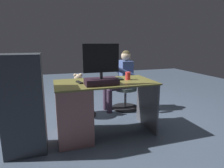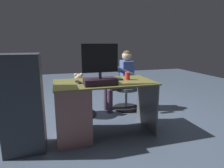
{
  "view_description": "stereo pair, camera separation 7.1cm",
  "coord_description": "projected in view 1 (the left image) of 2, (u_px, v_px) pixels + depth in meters",
  "views": [
    {
      "loc": [
        0.67,
        2.8,
        1.23
      ],
      "look_at": [
        -0.2,
        0.09,
        0.61
      ],
      "focal_mm": 30.63,
      "sensor_mm": 36.0,
      "label": 1
    },
    {
      "loc": [
        0.6,
        2.82,
        1.23
      ],
      "look_at": [
        -0.2,
        0.09,
        0.61
      ],
      "focal_mm": 30.63,
      "sensor_mm": 36.0,
      "label": 2
    }
  ],
  "objects": [
    {
      "name": "office_chair_teddy",
      "position": [
        79.0,
        103.0,
        3.25
      ],
      "size": [
        0.57,
        0.57,
        0.42
      ],
      "color": "black",
      "rests_on": "ground_plane"
    },
    {
      "name": "equipment_rack",
      "position": [
        23.0,
        105.0,
        2.11
      ],
      "size": [
        0.44,
        0.36,
        1.12
      ],
      "primitive_type": "cube",
      "color": "#2C3137",
      "rests_on": "ground_plane"
    },
    {
      "name": "ground_plane",
      "position": [
        98.0,
        121.0,
        3.07
      ],
      "size": [
        10.0,
        10.0,
        0.0
      ],
      "primitive_type": "plane",
      "color": "#3E4B5D"
    },
    {
      "name": "desk",
      "position": [
        80.0,
        109.0,
        2.49
      ],
      "size": [
        1.3,
        0.69,
        0.73
      ],
      "color": "brown",
      "rests_on": "ground_plane"
    },
    {
      "name": "keyboard",
      "position": [
        108.0,
        79.0,
        2.61
      ],
      "size": [
        0.42,
        0.14,
        0.02
      ],
      "primitive_type": "cube",
      "color": "black",
      "rests_on": "desk"
    },
    {
      "name": "tv_remote",
      "position": [
        79.0,
        82.0,
        2.43
      ],
      "size": [
        0.08,
        0.16,
        0.02
      ],
      "primitive_type": "cube",
      "rotation": [
        0.0,
        0.0,
        0.22
      ],
      "color": "black",
      "rests_on": "desk"
    },
    {
      "name": "monitor",
      "position": [
        101.0,
        73.0,
        2.31
      ],
      "size": [
        0.44,
        0.22,
        0.49
      ],
      "color": "black",
      "rests_on": "desk"
    },
    {
      "name": "person",
      "position": [
        122.0,
        76.0,
        3.49
      ],
      "size": [
        0.54,
        0.51,
        1.09
      ],
      "color": "#41548B",
      "rests_on": "ground_plane"
    },
    {
      "name": "cup",
      "position": [
        128.0,
        76.0,
        2.64
      ],
      "size": [
        0.07,
        0.07,
        0.11
      ],
      "primitive_type": "cylinder",
      "color": "red",
      "rests_on": "desk"
    },
    {
      "name": "computer_mouse",
      "position": [
        86.0,
        80.0,
        2.51
      ],
      "size": [
        0.06,
        0.1,
        0.04
      ],
      "primitive_type": "ellipsoid",
      "color": "#22272D",
      "rests_on": "desk"
    },
    {
      "name": "teddy_bear",
      "position": [
        78.0,
        84.0,
        3.19
      ],
      "size": [
        0.22,
        0.23,
        0.31
      ],
      "color": "#C5AF8E",
      "rests_on": "office_chair_teddy"
    },
    {
      "name": "visitor_chair",
      "position": [
        125.0,
        96.0,
        3.6
      ],
      "size": [
        0.51,
        0.51,
        0.42
      ],
      "color": "black",
      "rests_on": "ground_plane"
    }
  ]
}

